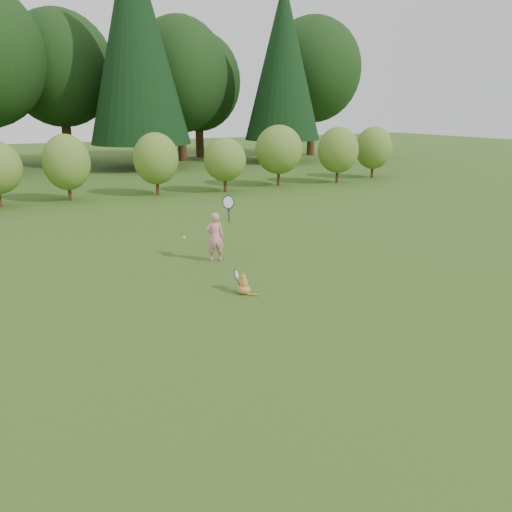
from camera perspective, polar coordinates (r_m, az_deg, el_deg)
ground at (r=9.65m, az=1.18°, el=-5.35°), size 100.00×100.00×0.00m
shrub_row at (r=21.38m, az=-16.24°, el=10.06°), size 28.00×3.00×2.80m
woodland_backdrop at (r=31.36m, az=-21.43°, el=22.71°), size 48.00×10.00×15.00m
child at (r=12.09m, az=-4.66°, el=2.32°), size 0.72×0.50×1.80m
cat at (r=10.04m, az=-1.44°, el=-3.12°), size 0.39×0.63×0.58m
tennis_ball at (r=10.48m, az=-8.25°, el=2.10°), size 0.07×0.07×0.07m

